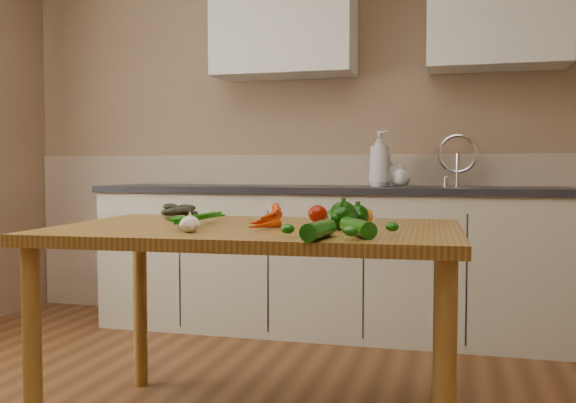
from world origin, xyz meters
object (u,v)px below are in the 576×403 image
at_px(table, 258,249).
at_px(leafy_greens, 180,205).
at_px(zucchini_b, 319,230).
at_px(soap_bottle_a, 379,158).
at_px(pepper_c, 342,218).
at_px(zucchini_a, 358,227).
at_px(soap_bottle_b, 389,171).
at_px(pepper_b, 358,216).
at_px(tomato_b, 349,215).
at_px(carrot_bunch, 246,216).
at_px(tomato_c, 363,217).
at_px(tomato_a, 318,214).
at_px(garlic_bulb, 190,224).
at_px(pepper_a, 343,215).
at_px(soap_bottle_c, 401,174).

height_order(table, leafy_greens, leafy_greens).
xyz_separation_m(table, zucchini_b, (0.31, -0.37, 0.12)).
bearing_deg(zucchini_b, soap_bottle_a, 91.63).
distance_m(pepper_c, zucchini_a, 0.20).
bearing_deg(soap_bottle_b, pepper_b, 72.57).
bearing_deg(pepper_c, zucchini_b, -93.54).
bearing_deg(pepper_b, zucchini_b, -97.64).
bearing_deg(zucchini_b, table, 130.04).
bearing_deg(tomato_b, pepper_b, -72.33).
height_order(carrot_bunch, pepper_b, pepper_b).
distance_m(carrot_bunch, pepper_c, 0.37).
distance_m(soap_bottle_a, tomato_c, 1.55).
bearing_deg(soap_bottle_b, tomato_b, 70.25).
distance_m(leafy_greens, zucchini_b, 1.02).
xyz_separation_m(table, soap_bottle_b, (0.31, 1.71, 0.29)).
height_order(soap_bottle_a, tomato_a, soap_bottle_a).
distance_m(tomato_b, zucchini_a, 0.52).
height_order(garlic_bulb, tomato_c, tomato_c).
xyz_separation_m(soap_bottle_a, pepper_c, (0.08, -1.73, -0.23)).
relative_size(table, tomato_b, 23.28).
xyz_separation_m(soap_bottle_a, pepper_b, (0.11, -1.61, -0.23)).
bearing_deg(pepper_c, zucchini_a, -64.86).
bearing_deg(carrot_bunch, tomato_c, 17.75).
height_order(carrot_bunch, tomato_b, carrot_bunch).
xyz_separation_m(carrot_bunch, zucchini_a, (0.45, -0.22, -0.01)).
relative_size(leafy_greens, zucchini_b, 1.05).
height_order(tomato_a, zucchini_b, tomato_a).
distance_m(soap_bottle_b, pepper_b, 1.68).
bearing_deg(soap_bottle_a, pepper_c, -146.05).
relative_size(soap_bottle_a, tomato_a, 4.48).
relative_size(pepper_a, pepper_c, 1.16).
relative_size(table, zucchini_a, 6.52).
distance_m(table, tomato_a, 0.30).
distance_m(soap_bottle_c, carrot_bunch, 1.77).
distance_m(table, pepper_b, 0.39).
bearing_deg(pepper_a, pepper_c, -89.23).
bearing_deg(soap_bottle_b, tomato_a, 65.89).
height_order(pepper_c, tomato_a, pepper_c).
xyz_separation_m(soap_bottle_b, tomato_c, (0.07, -1.59, -0.17)).
bearing_deg(tomato_b, garlic_bulb, -129.58).
bearing_deg(pepper_b, pepper_c, -107.50).
relative_size(garlic_bulb, zucchini_a, 0.28).
height_order(soap_bottle_b, soap_bottle_c, soap_bottle_b).
bearing_deg(tomato_b, carrot_bunch, -140.18).
xyz_separation_m(garlic_bulb, pepper_a, (0.48, 0.25, 0.02)).
height_order(garlic_bulb, zucchini_b, same).
distance_m(garlic_bulb, zucchini_b, 0.47).
distance_m(carrot_bunch, leafy_greens, 0.53).
height_order(soap_bottle_a, pepper_b, soap_bottle_a).
distance_m(leafy_greens, tomato_c, 0.85).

